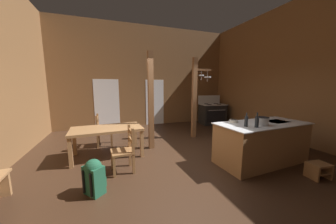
{
  "coord_description": "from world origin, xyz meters",
  "views": [
    {
      "loc": [
        -1.69,
        -3.72,
        1.78
      ],
      "look_at": [
        -0.1,
        0.77,
        1.05
      ],
      "focal_mm": 18.36,
      "sensor_mm": 36.0,
      "label": 1
    }
  ],
  "objects_px": {
    "bottle_tall_on_counter": "(246,121)",
    "stove_range": "(212,114)",
    "dining_table": "(107,131)",
    "stockpot_on_counter": "(262,121)",
    "mixing_bowl_on_counter": "(234,121)",
    "step_stool": "(318,169)",
    "ladderback_chair_near_window": "(103,131)",
    "ladderback_chair_by_post": "(125,150)",
    "backpack": "(94,176)",
    "kitchen_island": "(261,143)",
    "bottle_short_on_counter": "(257,121)"
  },
  "relations": [
    {
      "from": "kitchen_island",
      "to": "stockpot_on_counter",
      "type": "relative_size",
      "value": 6.53
    },
    {
      "from": "stove_range",
      "to": "mixing_bowl_on_counter",
      "type": "bearing_deg",
      "value": -117.41
    },
    {
      "from": "stove_range",
      "to": "ladderback_chair_by_post",
      "type": "distance_m",
      "value": 5.45
    },
    {
      "from": "bottle_short_on_counter",
      "to": "bottle_tall_on_counter",
      "type": "bearing_deg",
      "value": 138.4
    },
    {
      "from": "ladderback_chair_by_post",
      "to": "mixing_bowl_on_counter",
      "type": "distance_m",
      "value": 2.52
    },
    {
      "from": "dining_table",
      "to": "mixing_bowl_on_counter",
      "type": "relative_size",
      "value": 9.44
    },
    {
      "from": "ladderback_chair_by_post",
      "to": "bottle_tall_on_counter",
      "type": "distance_m",
      "value": 2.6
    },
    {
      "from": "stockpot_on_counter",
      "to": "mixing_bowl_on_counter",
      "type": "height_order",
      "value": "stockpot_on_counter"
    },
    {
      "from": "bottle_short_on_counter",
      "to": "stockpot_on_counter",
      "type": "bearing_deg",
      "value": 22.9
    },
    {
      "from": "ladderback_chair_near_window",
      "to": "bottle_tall_on_counter",
      "type": "bearing_deg",
      "value": -42.06
    },
    {
      "from": "ladderback_chair_by_post",
      "to": "mixing_bowl_on_counter",
      "type": "bearing_deg",
      "value": -8.51
    },
    {
      "from": "bottle_tall_on_counter",
      "to": "bottle_short_on_counter",
      "type": "distance_m",
      "value": 0.2
    },
    {
      "from": "stove_range",
      "to": "stockpot_on_counter",
      "type": "height_order",
      "value": "stove_range"
    },
    {
      "from": "step_stool",
      "to": "backpack",
      "type": "relative_size",
      "value": 0.65
    },
    {
      "from": "stockpot_on_counter",
      "to": "bottle_short_on_counter",
      "type": "bearing_deg",
      "value": -157.1
    },
    {
      "from": "ladderback_chair_by_post",
      "to": "stockpot_on_counter",
      "type": "bearing_deg",
      "value": -15.62
    },
    {
      "from": "stove_range",
      "to": "ladderback_chair_by_post",
      "type": "height_order",
      "value": "stove_range"
    },
    {
      "from": "step_stool",
      "to": "backpack",
      "type": "bearing_deg",
      "value": 167.09
    },
    {
      "from": "kitchen_island",
      "to": "step_stool",
      "type": "distance_m",
      "value": 1.08
    },
    {
      "from": "kitchen_island",
      "to": "bottle_short_on_counter",
      "type": "height_order",
      "value": "bottle_short_on_counter"
    },
    {
      "from": "bottle_short_on_counter",
      "to": "step_stool",
      "type": "bearing_deg",
      "value": -34.58
    },
    {
      "from": "mixing_bowl_on_counter",
      "to": "bottle_tall_on_counter",
      "type": "xyz_separation_m",
      "value": [
        -0.03,
        -0.41,
        0.08
      ]
    },
    {
      "from": "stove_range",
      "to": "step_stool",
      "type": "bearing_deg",
      "value": -99.78
    },
    {
      "from": "dining_table",
      "to": "bottle_short_on_counter",
      "type": "height_order",
      "value": "bottle_short_on_counter"
    },
    {
      "from": "ladderback_chair_by_post",
      "to": "bottle_short_on_counter",
      "type": "height_order",
      "value": "bottle_short_on_counter"
    },
    {
      "from": "dining_table",
      "to": "bottle_tall_on_counter",
      "type": "distance_m",
      "value": 3.26
    },
    {
      "from": "ladderback_chair_near_window",
      "to": "bottle_short_on_counter",
      "type": "distance_m",
      "value": 4.12
    },
    {
      "from": "dining_table",
      "to": "mixing_bowl_on_counter",
      "type": "bearing_deg",
      "value": -25.36
    },
    {
      "from": "ladderback_chair_near_window",
      "to": "stockpot_on_counter",
      "type": "distance_m",
      "value": 4.24
    },
    {
      "from": "backpack",
      "to": "mixing_bowl_on_counter",
      "type": "height_order",
      "value": "mixing_bowl_on_counter"
    },
    {
      "from": "ladderback_chair_by_post",
      "to": "backpack",
      "type": "height_order",
      "value": "ladderback_chair_by_post"
    },
    {
      "from": "ladderback_chair_near_window",
      "to": "backpack",
      "type": "relative_size",
      "value": 1.59
    },
    {
      "from": "step_stool",
      "to": "ladderback_chair_near_window",
      "type": "xyz_separation_m",
      "value": [
        -3.97,
        3.38,
        0.27
      ]
    },
    {
      "from": "stockpot_on_counter",
      "to": "ladderback_chair_near_window",
      "type": "bearing_deg",
      "value": 141.55
    },
    {
      "from": "ladderback_chair_by_post",
      "to": "bottle_tall_on_counter",
      "type": "bearing_deg",
      "value": -17.74
    },
    {
      "from": "step_stool",
      "to": "stockpot_on_counter",
      "type": "xyz_separation_m",
      "value": [
        -0.68,
        0.77,
        0.85
      ]
    },
    {
      "from": "backpack",
      "to": "kitchen_island",
      "type": "bearing_deg",
      "value": -0.03
    },
    {
      "from": "step_stool",
      "to": "mixing_bowl_on_counter",
      "type": "xyz_separation_m",
      "value": [
        -1.06,
        1.19,
        0.8
      ]
    },
    {
      "from": "step_stool",
      "to": "stockpot_on_counter",
      "type": "relative_size",
      "value": 1.15
    },
    {
      "from": "bottle_tall_on_counter",
      "to": "bottle_short_on_counter",
      "type": "xyz_separation_m",
      "value": [
        0.15,
        -0.13,
        0.01
      ]
    },
    {
      "from": "backpack",
      "to": "step_stool",
      "type": "bearing_deg",
      "value": -12.91
    },
    {
      "from": "kitchen_island",
      "to": "backpack",
      "type": "distance_m",
      "value": 3.61
    },
    {
      "from": "stockpot_on_counter",
      "to": "stove_range",
      "type": "bearing_deg",
      "value": 69.65
    },
    {
      "from": "step_stool",
      "to": "ladderback_chair_by_post",
      "type": "relative_size",
      "value": 0.41
    },
    {
      "from": "bottle_tall_on_counter",
      "to": "stove_range",
      "type": "bearing_deg",
      "value": 64.6
    },
    {
      "from": "dining_table",
      "to": "mixing_bowl_on_counter",
      "type": "distance_m",
      "value": 3.09
    },
    {
      "from": "step_stool",
      "to": "bottle_short_on_counter",
      "type": "bearing_deg",
      "value": 145.42
    },
    {
      "from": "step_stool",
      "to": "dining_table",
      "type": "height_order",
      "value": "dining_table"
    },
    {
      "from": "ladderback_chair_by_post",
      "to": "bottle_short_on_counter",
      "type": "bearing_deg",
      "value": -19.44
    },
    {
      "from": "kitchen_island",
      "to": "stove_range",
      "type": "xyz_separation_m",
      "value": [
        1.3,
        3.92,
        0.01
      ]
    }
  ]
}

